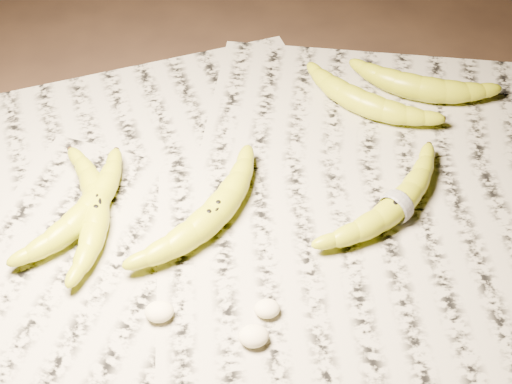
{
  "coord_description": "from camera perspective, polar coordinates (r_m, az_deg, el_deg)",
  "views": [
    {
      "loc": [
        -0.05,
        -0.56,
        0.67
      ],
      "look_at": [
        -0.01,
        0.0,
        0.05
      ],
      "focal_mm": 50.0,
      "sensor_mm": 36.0,
      "label": 1
    }
  ],
  "objects": [
    {
      "name": "banana_taped",
      "position": [
        0.88,
        11.2,
        -0.99
      ],
      "size": [
        0.19,
        0.18,
        0.03
      ],
      "primitive_type": null,
      "rotation": [
        0.0,
        0.0,
        0.73
      ],
      "color": "#B2B817",
      "rests_on": "newspaper_patch"
    },
    {
      "name": "measuring_tape",
      "position": [
        0.88,
        11.2,
        -0.99
      ],
      "size": [
        0.03,
        0.03,
        0.04
      ],
      "primitive_type": "torus",
      "rotation": [
        0.0,
        1.57,
        0.73
      ],
      "color": "white",
      "rests_on": "newspaper_patch"
    },
    {
      "name": "flesh_chunk_a",
      "position": [
        0.79,
        -7.78,
        -9.31
      ],
      "size": [
        0.03,
        0.03,
        0.02
      ],
      "primitive_type": "ellipsoid",
      "color": "#FAF4C1",
      "rests_on": "newspaper_patch"
    },
    {
      "name": "flesh_chunk_b",
      "position": [
        0.78,
        0.89,
        -9.16
      ],
      "size": [
        0.03,
        0.02,
        0.02
      ],
      "primitive_type": "ellipsoid",
      "color": "#FAF4C1",
      "rests_on": "newspaper_patch"
    },
    {
      "name": "banana_upper_b",
      "position": [
        1.05,
        13.02,
        8.26
      ],
      "size": [
        0.19,
        0.12,
        0.04
      ],
      "primitive_type": null,
      "rotation": [
        0.0,
        0.0,
        -0.37
      ],
      "color": "#B2B817",
      "rests_on": "newspaper_patch"
    },
    {
      "name": "banana_left_a",
      "position": [
        0.88,
        -12.71,
        -1.23
      ],
      "size": [
        0.07,
        0.19,
        0.03
      ],
      "primitive_type": null,
      "rotation": [
        0.0,
        0.0,
        1.66
      ],
      "color": "#B2B817",
      "rests_on": "newspaper_patch"
    },
    {
      "name": "banana_center",
      "position": [
        0.85,
        -3.49,
        -1.72
      ],
      "size": [
        0.18,
        0.19,
        0.04
      ],
      "primitive_type": null,
      "rotation": [
        0.0,
        0.0,
        0.87
      ],
      "color": "#B2B817",
      "rests_on": "newspaper_patch"
    },
    {
      "name": "ground",
      "position": [
        0.88,
        0.6,
        -2.27
      ],
      "size": [
        3.0,
        3.0,
        0.0
      ],
      "primitive_type": "plane",
      "color": "black",
      "rests_on": "ground"
    },
    {
      "name": "newspaper_patch",
      "position": [
        0.87,
        1.63,
        -2.39
      ],
      "size": [
        0.9,
        0.7,
        0.01
      ],
      "primitive_type": "cube",
      "color": "#A7A38F",
      "rests_on": "ground"
    },
    {
      "name": "banana_left_b",
      "position": [
        0.88,
        -13.49,
        -1.45
      ],
      "size": [
        0.14,
        0.18,
        0.03
      ],
      "primitive_type": null,
      "rotation": [
        0.0,
        0.0,
        1.0
      ],
      "color": "#B2B817",
      "rests_on": "newspaper_patch"
    },
    {
      "name": "banana_upper_a",
      "position": [
        1.01,
        8.53,
        7.26
      ],
      "size": [
        0.18,
        0.16,
        0.04
      ],
      "primitive_type": null,
      "rotation": [
        0.0,
        0.0,
        -0.67
      ],
      "color": "#B2B817",
      "rests_on": "newspaper_patch"
    },
    {
      "name": "flesh_chunk_c",
      "position": [
        0.76,
        -0.2,
        -11.3
      ],
      "size": [
        0.03,
        0.03,
        0.02
      ],
      "primitive_type": "ellipsoid",
      "color": "#FAF4C1",
      "rests_on": "newspaper_patch"
    }
  ]
}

